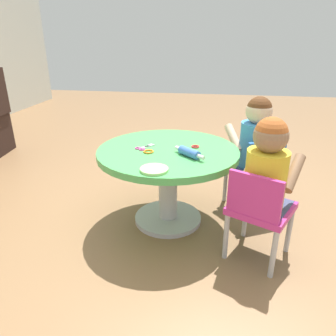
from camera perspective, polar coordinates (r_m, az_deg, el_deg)
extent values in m
plane|color=olive|center=(2.15, 0.00, -9.30)|extent=(10.00, 10.00, 0.00)
cylinder|color=silver|center=(2.14, 0.00, -8.96)|extent=(0.44, 0.44, 0.03)
cylinder|color=silver|center=(2.04, 0.00, -3.78)|extent=(0.12, 0.12, 0.46)
cylinder|color=#4CB259|center=(1.94, 0.00, 2.88)|extent=(0.87, 0.87, 0.04)
cylinder|color=#B7B7BC|center=(1.92, 21.00, -10.41)|extent=(0.03, 0.03, 0.28)
cylinder|color=#B7B7BC|center=(1.98, 13.77, -8.35)|extent=(0.03, 0.03, 0.28)
cylinder|color=#B7B7BC|center=(1.71, 18.48, -14.52)|extent=(0.03, 0.03, 0.28)
cylinder|color=#B7B7BC|center=(1.78, 10.41, -11.99)|extent=(0.03, 0.03, 0.28)
cube|color=#CC338C|center=(1.76, 16.48, -6.94)|extent=(0.40, 0.40, 0.04)
cube|color=#CC338C|center=(1.59, 15.27, -4.95)|extent=(0.14, 0.25, 0.22)
cube|color=#3F4772|center=(1.76, 16.48, -6.88)|extent=(0.37, 0.36, 0.04)
cylinder|color=yellow|center=(1.69, 17.12, -1.84)|extent=(0.21, 0.21, 0.30)
sphere|color=#997051|center=(1.61, 18.05, 5.51)|extent=(0.17, 0.17, 0.17)
sphere|color=#B25926|center=(1.61, 18.10, 5.95)|extent=(0.16, 0.16, 0.16)
cylinder|color=#997051|center=(1.74, 21.72, -0.85)|extent=(0.21, 0.15, 0.17)
cylinder|color=#997051|center=(1.80, 15.02, 0.78)|extent=(0.21, 0.15, 0.17)
cylinder|color=#B7B7BC|center=(2.48, 15.64, -1.94)|extent=(0.03, 0.03, 0.28)
cylinder|color=#B7B7BC|center=(2.36, 10.30, -2.78)|extent=(0.03, 0.03, 0.28)
cylinder|color=#B7B7BC|center=(2.29, 19.07, -4.50)|extent=(0.03, 0.03, 0.28)
cylinder|color=#B7B7BC|center=(2.16, 13.44, -5.59)|extent=(0.03, 0.03, 0.28)
cube|color=blue|center=(2.26, 15.01, -0.04)|extent=(0.40, 0.40, 0.04)
cube|color=blue|center=(2.11, 17.27, 1.81)|extent=(0.14, 0.25, 0.22)
cube|color=#3F4772|center=(2.26, 15.02, 0.01)|extent=(0.37, 0.36, 0.04)
cylinder|color=#3F8CCC|center=(2.20, 15.46, 4.10)|extent=(0.21, 0.21, 0.30)
sphere|color=beige|center=(2.14, 16.10, 9.85)|extent=(0.17, 0.17, 0.17)
sphere|color=#593319|center=(2.14, 16.14, 10.18)|extent=(0.16, 0.16, 0.16)
cylinder|color=beige|center=(2.33, 16.53, 5.64)|extent=(0.21, 0.15, 0.17)
cylinder|color=beige|center=(2.22, 11.75, 5.26)|extent=(0.21, 0.15, 0.17)
cylinder|color=#3F72CC|center=(1.81, 3.85, 2.81)|extent=(0.13, 0.14, 0.05)
cylinder|color=white|center=(1.87, 1.91, 3.56)|extent=(0.05, 0.05, 0.02)
cylinder|color=white|center=(1.74, 5.93, 2.00)|extent=(0.05, 0.05, 0.02)
cube|color=silver|center=(1.97, -3.80, 3.89)|extent=(0.11, 0.05, 0.01)
cube|color=silver|center=(1.97, -3.80, 3.89)|extent=(0.09, 0.09, 0.01)
torus|color=#D83F99|center=(1.92, -4.70, 3.34)|extent=(0.05, 0.05, 0.01)
torus|color=#D83F99|center=(1.95, -5.43, 3.57)|extent=(0.05, 0.05, 0.01)
cylinder|color=#B2E58C|center=(1.62, -2.51, -0.26)|extent=(0.15, 0.15, 0.01)
torus|color=red|center=(1.97, 4.96, 3.88)|extent=(0.05, 0.05, 0.01)
torus|color=orange|center=(1.88, -3.53, 2.99)|extent=(0.06, 0.06, 0.01)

